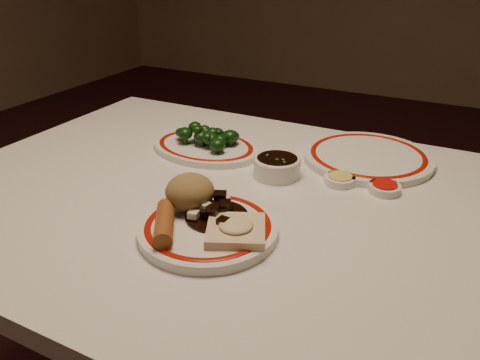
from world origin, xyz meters
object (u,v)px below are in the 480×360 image
Objects in this scene: dining_table at (225,230)px; stirfry_heap at (216,210)px; soy_bowl at (277,167)px; broccoli_pile at (209,135)px; spring_roll at (164,223)px; broccoli_plate at (206,147)px; fried_wonton at (236,229)px; main_plate at (208,228)px; rice_mound at (190,192)px.

stirfry_heap is at bearing -68.05° from dining_table.
broccoli_pile is at bearing 165.11° from soy_bowl.
spring_roll is at bearing -70.53° from broccoli_pile.
dining_table is at bearing 111.95° from stirfry_heap.
spring_roll is 0.39× the size of broccoli_plate.
fried_wonton is 0.27m from soy_bowl.
main_plate reaches higher than dining_table.
rice_mound is (-0.06, 0.04, 0.04)m from main_plate.
fried_wonton reaches higher than main_plate.
broccoli_plate is 2.92× the size of soy_bowl.
main_plate is 0.99× the size of broccoli_plate.
main_plate is 0.37m from broccoli_plate.
stirfry_heap reaches higher than main_plate.
dining_table is at bearing 108.43° from main_plate.
dining_table is 0.18m from stirfry_heap.
rice_mound is 0.31m from broccoli_plate.
main_plate is at bearing 174.47° from fried_wonton.
main_plate is at bearing -58.43° from broccoli_plate.
broccoli_pile is at bearing 128.46° from dining_table.
broccoli_plate is 1.85× the size of broccoli_pile.
soy_bowl is (0.02, 0.23, -0.01)m from stirfry_heap.
fried_wonton is at bearing -32.24° from stirfry_heap.
broccoli_pile is at bearing 120.01° from main_plate.
broccoli_plate is at bearing 121.57° from main_plate.
broccoli_pile reaches higher than main_plate.
fried_wonton is at bearing -81.24° from soy_bowl.
stirfry_heap is 0.23m from soy_bowl.
spring_roll is at bearing -102.23° from soy_bowl.
main_plate is 0.27m from soy_bowl.
broccoli_pile reaches higher than broccoli_plate.
stirfry_heap is (0.05, -0.12, 0.12)m from dining_table.
broccoli_pile reaches higher than fried_wonton.
rice_mound is (-0.01, -0.11, 0.14)m from dining_table.
spring_roll reaches higher than soy_bowl.
stirfry_heap reaches higher than dining_table.
rice_mound is 0.89× the size of soy_bowl.
dining_table is 11.95× the size of soy_bowl.
stirfry_heap is at bearing -5.77° from rice_mound.
dining_table is at bearing 124.48° from fried_wonton.
broccoli_plate reaches higher than dining_table.
soy_bowl is at bearing 72.10° from rice_mound.
fried_wonton is 0.07m from stirfry_heap.
main_plate is at bearing 10.77° from spring_roll.
broccoli_plate is at bearing 127.98° from fried_wonton.
broccoli_pile reaches higher than stirfry_heap.
main_plate is at bearing -59.99° from broccoli_pile.
broccoli_plate is (-0.14, 0.28, -0.04)m from rice_mound.
fried_wonton is 0.80× the size of broccoli_pile.
rice_mound is at bearing 174.23° from stirfry_heap.
spring_roll is at bearing -91.04° from dining_table.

